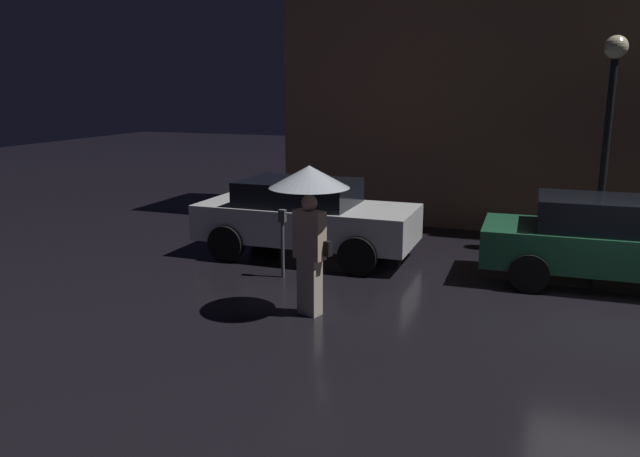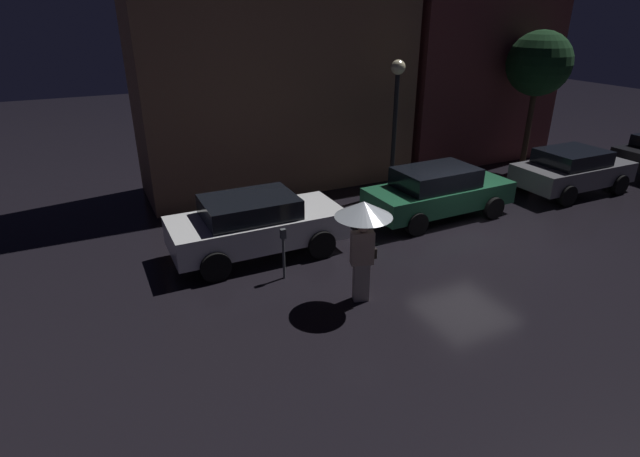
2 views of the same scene
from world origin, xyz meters
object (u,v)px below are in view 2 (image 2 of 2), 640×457
(pedestrian_with_umbrella, at_px, (363,223))
(street_lamp_near, at_px, (396,101))
(parked_car_grey, at_px, (572,170))
(parking_meter, at_px, (283,248))
(parked_car_green, at_px, (438,191))
(parked_car_white, at_px, (256,224))

(pedestrian_with_umbrella, bearing_deg, street_lamp_near, 68.33)
(parked_car_grey, height_order, street_lamp_near, street_lamp_near)
(parking_meter, distance_m, street_lamp_near, 6.91)
(parked_car_grey, bearing_deg, parking_meter, -173.07)
(parking_meter, bearing_deg, pedestrian_with_umbrella, -54.47)
(parked_car_green, bearing_deg, parked_car_grey, -3.24)
(pedestrian_with_umbrella, xyz_separation_m, parking_meter, (-1.12, 1.56, -1.02))
(parked_car_green, bearing_deg, parking_meter, -166.13)
(parked_car_grey, xyz_separation_m, pedestrian_with_umbrella, (-9.73, -2.87, 1.01))
(parked_car_white, bearing_deg, parked_car_green, 0.46)
(pedestrian_with_umbrella, distance_m, parking_meter, 2.17)
(parked_car_white, distance_m, parking_meter, 1.47)
(pedestrian_with_umbrella, height_order, street_lamp_near, street_lamp_near)
(parked_car_white, xyz_separation_m, parked_car_grey, (11.00, -0.15, -0.04))
(parked_car_grey, xyz_separation_m, street_lamp_near, (-5.52, 2.43, 2.29))
(parked_car_white, xyz_separation_m, parked_car_green, (5.61, 0.02, -0.03))
(parked_car_grey, relative_size, parking_meter, 3.22)
(parked_car_grey, bearing_deg, street_lamp_near, 156.26)
(parked_car_green, distance_m, pedestrian_with_umbrella, 5.40)
(parking_meter, bearing_deg, parked_car_green, 15.25)
(parked_car_green, xyz_separation_m, street_lamp_near, (-0.12, 2.25, 2.28))
(parked_car_green, height_order, parked_car_grey, parked_car_green)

